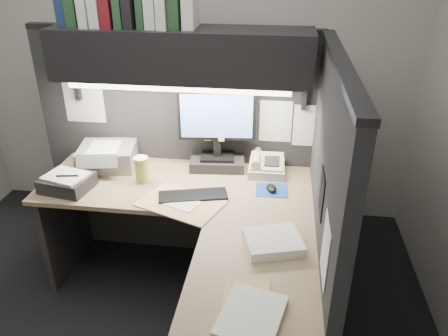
{
  "coord_description": "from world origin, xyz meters",
  "views": [
    {
      "loc": [
        0.73,
        -1.79,
        2.07
      ],
      "look_at": [
        0.41,
        0.51,
        0.88
      ],
      "focal_mm": 35.0,
      "sensor_mm": 36.0,
      "label": 1
    }
  ],
  "objects": [
    {
      "name": "partition_back",
      "position": [
        0.03,
        0.93,
        0.8
      ],
      "size": [
        1.9,
        0.06,
        1.6
      ],
      "primitive_type": "cube",
      "color": "black",
      "rests_on": "floor"
    },
    {
      "name": "wall_back",
      "position": [
        0.0,
        1.5,
        1.35
      ],
      "size": [
        3.5,
        0.04,
        2.7
      ],
      "primitive_type": "cube",
      "color": "#B8B5AF",
      "rests_on": "floor"
    },
    {
      "name": "notebook_stack",
      "position": [
        -0.55,
        0.4,
        0.77
      ],
      "size": [
        0.32,
        0.28,
        0.08
      ],
      "primitive_type": "cube",
      "rotation": [
        0.0,
        0.0,
        -0.17
      ],
      "color": "black",
      "rests_on": "desk"
    },
    {
      "name": "telephone",
      "position": [
        0.66,
        0.78,
        0.78
      ],
      "size": [
        0.24,
        0.25,
        0.1
      ],
      "primitive_type": "cube",
      "rotation": [
        0.0,
        0.0,
        0.01
      ],
      "color": "beige",
      "rests_on": "desk"
    },
    {
      "name": "open_folder",
      "position": [
        0.18,
        0.32,
        0.73
      ],
      "size": [
        0.55,
        0.46,
        0.01
      ],
      "primitive_type": "cube",
      "rotation": [
        0.0,
        0.0,
        -0.38
      ],
      "color": "tan",
      "rests_on": "desk"
    },
    {
      "name": "monitor",
      "position": [
        0.33,
        0.81,
        0.94
      ],
      "size": [
        0.5,
        0.25,
        0.54
      ],
      "rotation": [
        0.0,
        0.0,
        0.1
      ],
      "color": "black",
      "rests_on": "desk"
    },
    {
      "name": "mouse",
      "position": [
        0.7,
        0.54,
        0.75
      ],
      "size": [
        0.09,
        0.11,
        0.04
      ],
      "primitive_type": "ellipsoid",
      "rotation": [
        0.0,
        0.0,
        0.33
      ],
      "color": "black",
      "rests_on": "mousepad"
    },
    {
      "name": "floor",
      "position": [
        0.0,
        0.0,
        0.0
      ],
      "size": [
        3.5,
        3.5,
        0.0
      ],
      "primitive_type": "plane",
      "color": "black",
      "rests_on": "ground"
    },
    {
      "name": "partition_right",
      "position": [
        0.98,
        0.18,
        0.8
      ],
      "size": [
        0.06,
        1.5,
        1.6
      ],
      "primitive_type": "cube",
      "color": "black",
      "rests_on": "floor"
    },
    {
      "name": "paper_stack_a",
      "position": [
        0.73,
        -0.01,
        0.76
      ],
      "size": [
        0.33,
        0.3,
        0.05
      ],
      "primitive_type": "cube",
      "rotation": [
        0.0,
        0.0,
        0.29
      ],
      "color": "white",
      "rests_on": "desk"
    },
    {
      "name": "overhead_shelf",
      "position": [
        0.12,
        0.75,
        1.5
      ],
      "size": [
        1.55,
        0.34,
        0.3
      ],
      "primitive_type": "cube",
      "color": "black",
      "rests_on": "partition_back"
    },
    {
      "name": "paper_stack_b",
      "position": [
        0.66,
        -0.5,
        0.74
      ],
      "size": [
        0.3,
        0.34,
        0.03
      ],
      "primitive_type": "cube",
      "rotation": [
        0.0,
        0.0,
        -0.22
      ],
      "color": "white",
      "rests_on": "desk"
    },
    {
      "name": "mousepad",
      "position": [
        0.7,
        0.55,
        0.73
      ],
      "size": [
        0.2,
        0.19,
        0.0
      ],
      "primitive_type": "cube",
      "rotation": [
        0.0,
        0.0,
        0.05
      ],
      "color": "navy",
      "rests_on": "desk"
    },
    {
      "name": "manila_stack",
      "position": [
        0.64,
        -0.41,
        0.74
      ],
      "size": [
        0.21,
        0.26,
        0.01
      ],
      "primitive_type": "cube",
      "rotation": [
        0.0,
        0.0,
        0.04
      ],
      "color": "tan",
      "rests_on": "desk"
    },
    {
      "name": "keyboard",
      "position": [
        0.24,
        0.4,
        0.74
      ],
      "size": [
        0.43,
        0.24,
        0.02
      ],
      "primitive_type": "cube",
      "rotation": [
        0.0,
        0.0,
        0.26
      ],
      "color": "black",
      "rests_on": "desk"
    },
    {
      "name": "coffee_cup",
      "position": [
        -0.12,
        0.55,
        0.81
      ],
      "size": [
        0.1,
        0.1,
        0.16
      ],
      "primitive_type": "cylinder",
      "rotation": [
        0.0,
        0.0,
        -0.25
      ],
      "color": "#C8D153",
      "rests_on": "desk"
    },
    {
      "name": "desk",
      "position": [
        0.43,
        -0.0,
        0.44
      ],
      "size": [
        1.7,
        1.53,
        0.73
      ],
      "color": "#907C5C",
      "rests_on": "floor"
    },
    {
      "name": "task_light_tube",
      "position": [
        0.12,
        0.61,
        1.33
      ],
      "size": [
        1.32,
        0.04,
        0.04
      ],
      "primitive_type": "cylinder",
      "rotation": [
        0.0,
        1.57,
        0.0
      ],
      "color": "white",
      "rests_on": "overhead_shelf"
    },
    {
      "name": "binder_row",
      "position": [
        -0.18,
        0.75,
        1.8
      ],
      "size": [
        0.8,
        0.25,
        0.31
      ],
      "color": "#16274D",
      "rests_on": "overhead_shelf"
    },
    {
      "name": "printer",
      "position": [
        -0.41,
        0.74,
        0.8
      ],
      "size": [
        0.41,
        0.36,
        0.15
      ],
      "primitive_type": "cube",
      "rotation": [
        0.0,
        0.0,
        0.16
      ],
      "color": "gray",
      "rests_on": "desk"
    },
    {
      "name": "pinned_papers",
      "position": [
        0.42,
        0.56,
        1.05
      ],
      "size": [
        1.76,
        1.31,
        0.51
      ],
      "color": "white",
      "rests_on": "partition_back"
    }
  ]
}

